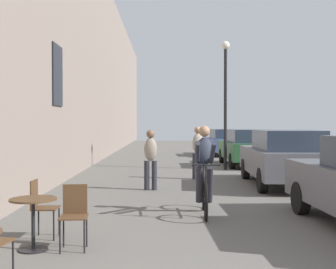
{
  "coord_description": "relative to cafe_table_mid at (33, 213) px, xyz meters",
  "views": [
    {
      "loc": [
        -0.23,
        -2.56,
        1.75
      ],
      "look_at": [
        -0.02,
        16.35,
        1.3
      ],
      "focal_mm": 47.81,
      "sensor_mm": 36.0,
      "label": 1
    }
  ],
  "objects": [
    {
      "name": "street_lamp",
      "position": [
        4.18,
        10.91,
        2.59
      ],
      "size": [
        0.32,
        0.32,
        4.9
      ],
      "color": "black",
      "rests_on": "ground_plane"
    },
    {
      "name": "pedestrian_mid",
      "position": [
        2.89,
        7.92,
        0.42
      ],
      "size": [
        0.37,
        0.28,
        1.67
      ],
      "color": "#26262D",
      "rests_on": "ground_plane"
    },
    {
      "name": "pedestrian_near",
      "position": [
        1.46,
        5.62,
        0.37
      ],
      "size": [
        0.36,
        0.27,
        1.59
      ],
      "color": "#26262D",
      "rests_on": "ground_plane"
    },
    {
      "name": "cafe_chair_mid_toward_wall",
      "position": [
        0.55,
        0.08,
        -0.0
      ],
      "size": [
        0.41,
        0.41,
        0.89
      ],
      "color": "black",
      "rests_on": "ground_plane"
    },
    {
      "name": "cafe_table_mid",
      "position": [
        0.0,
        0.0,
        0.0
      ],
      "size": [
        0.64,
        0.64,
        0.72
      ],
      "color": "black",
      "rests_on": "ground_plane"
    },
    {
      "name": "cyclist_on_bicycle",
      "position": [
        2.6,
        2.52,
        0.29
      ],
      "size": [
        0.52,
        1.76,
        1.74
      ],
      "color": "black",
      "rests_on": "ground_plane"
    },
    {
      "name": "parked_car_fourth",
      "position": [
        5.18,
        18.59,
        0.24
      ],
      "size": [
        1.87,
        4.17,
        1.46
      ],
      "color": "#384C84",
      "rests_on": "ground_plane"
    },
    {
      "name": "cafe_chair_mid_toward_street",
      "position": [
        -0.08,
        0.66,
        -0.0
      ],
      "size": [
        0.39,
        0.39,
        0.89
      ],
      "color": "black",
      "rests_on": "ground_plane"
    },
    {
      "name": "parked_car_second",
      "position": [
        5.19,
        6.39,
        0.3
      ],
      "size": [
        2.01,
        4.5,
        1.57
      ],
      "color": "#595960",
      "rests_on": "ground_plane"
    },
    {
      "name": "building_facade_left",
      "position": [
        -1.43,
        10.41,
        4.09
      ],
      "size": [
        0.54,
        68.0,
        9.23
      ],
      "color": "gray",
      "rests_on": "ground_plane"
    },
    {
      "name": "parked_car_third",
      "position": [
        5.26,
        12.38,
        0.27
      ],
      "size": [
        1.84,
        4.29,
        1.52
      ],
      "color": "#23512D",
      "rests_on": "ground_plane"
    }
  ]
}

